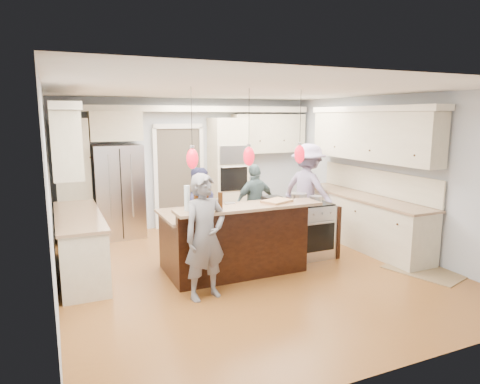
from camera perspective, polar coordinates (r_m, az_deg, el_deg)
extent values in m
plane|color=#9C642B|center=(6.76, 1.22, -10.12)|extent=(6.00, 6.00, 0.00)
cube|color=#B2BCC6|center=(9.20, -6.73, 3.88)|extent=(5.50, 0.04, 2.70)
cube|color=#B2BCC6|center=(3.98, 20.08, -4.91)|extent=(5.50, 0.04, 2.70)
cube|color=#B2BCC6|center=(5.83, -24.02, -0.55)|extent=(0.04, 6.00, 2.70)
cube|color=#B2BCC6|center=(7.98, 19.45, 2.42)|extent=(0.04, 6.00, 2.70)
cube|color=white|center=(6.36, 1.32, 13.37)|extent=(5.50, 6.00, 0.04)
cube|color=#B7B7BC|center=(8.58, -15.87, 0.07)|extent=(0.90, 0.70, 1.80)
cube|color=beige|center=(9.17, -1.61, 2.66)|extent=(0.72, 0.64, 2.30)
cube|color=black|center=(8.83, -0.81, 4.99)|extent=(0.60, 0.02, 0.35)
cube|color=black|center=(8.89, -0.81, 1.77)|extent=(0.60, 0.02, 0.50)
cylinder|color=#B7B7BC|center=(8.82, -0.72, 3.35)|extent=(0.55, 0.02, 0.02)
cube|color=beige|center=(8.53, -21.33, 1.41)|extent=(0.60, 0.58, 2.30)
cube|color=beige|center=(8.52, -16.34, 8.44)|extent=(0.95, 0.58, 0.55)
cube|color=beige|center=(9.68, 3.83, 7.79)|extent=(1.70, 0.35, 0.85)
cube|color=beige|center=(8.96, -6.49, 10.95)|extent=(5.30, 0.38, 0.12)
cube|color=#4C443A|center=(9.16, -8.17, 1.92)|extent=(0.90, 0.06, 2.10)
cube|color=white|center=(9.03, -8.27, 8.69)|extent=(1.04, 0.06, 0.10)
cube|color=beige|center=(8.14, 15.82, -3.78)|extent=(0.60, 3.00, 0.88)
cube|color=tan|center=(8.04, 15.98, -0.59)|extent=(0.64, 3.05, 0.04)
cube|color=beige|center=(8.00, 17.02, 7.10)|extent=(0.35, 3.00, 0.85)
cube|color=beige|center=(7.98, 17.15, 10.54)|extent=(0.37, 3.10, 0.10)
cube|color=beige|center=(6.82, -20.54, -6.72)|extent=(0.60, 2.20, 0.88)
cube|color=tan|center=(6.70, -20.79, -2.95)|extent=(0.64, 2.25, 0.04)
cube|color=beige|center=(6.55, -22.43, 6.22)|extent=(0.35, 2.20, 0.85)
cube|color=beige|center=(6.54, -22.63, 10.41)|extent=(0.37, 2.30, 0.10)
cube|color=black|center=(6.66, -1.27, -6.46)|extent=(2.00, 1.00, 0.88)
cube|color=tan|center=(6.54, -1.29, -2.59)|extent=(2.10, 1.10, 0.04)
cube|color=black|center=(6.14, 0.75, -6.93)|extent=(2.00, 0.12, 1.08)
cube|color=tan|center=(5.88, 1.34, -2.06)|extent=(2.10, 0.42, 0.04)
cube|color=black|center=(6.89, 4.28, -1.18)|extent=(0.28, 0.23, 0.15)
cube|color=#B7B7BC|center=(7.28, 8.84, -5.05)|extent=(0.76, 0.66, 0.90)
cube|color=black|center=(7.02, 10.31, -6.08)|extent=(0.65, 0.01, 0.45)
cube|color=black|center=(7.17, 8.93, -1.50)|extent=(0.72, 0.59, 0.02)
cube|color=black|center=(7.51, 11.48, -4.75)|extent=(0.06, 0.71, 0.88)
cylinder|color=black|center=(5.49, -6.48, 9.91)|extent=(0.01, 0.01, 0.75)
ellipsoid|color=red|center=(5.51, -6.37, 4.44)|extent=(0.15, 0.15, 0.26)
cylinder|color=black|center=(5.78, 1.22, 9.97)|extent=(0.01, 0.01, 0.75)
ellipsoid|color=red|center=(5.80, 1.20, 4.78)|extent=(0.15, 0.15, 0.26)
cylinder|color=black|center=(6.16, 8.07, 9.89)|extent=(0.01, 0.01, 0.75)
ellipsoid|color=red|center=(6.19, 7.95, 5.02)|extent=(0.15, 0.15, 0.26)
imported|color=slate|center=(5.50, -4.67, -6.00)|extent=(0.66, 0.50, 1.63)
imported|color=navy|center=(7.11, -5.68, -2.79)|extent=(0.80, 0.66, 1.51)
imported|color=#4C666A|center=(7.97, 2.04, -1.52)|extent=(0.90, 0.46, 1.47)
imported|color=#877AA4|center=(8.53, 9.05, 0.30)|extent=(1.04, 1.33, 1.81)
cube|color=olive|center=(7.21, 23.43, -9.62)|extent=(1.03, 1.26, 0.01)
cylinder|color=silver|center=(5.59, -7.07, -0.82)|extent=(0.10, 0.10, 0.33)
cylinder|color=#41210B|center=(5.61, -5.87, -1.12)|extent=(0.08, 0.08, 0.26)
cylinder|color=#41210B|center=(5.57, -2.63, -1.24)|extent=(0.06, 0.06, 0.25)
cylinder|color=#41210B|center=(5.62, -4.54, -1.01)|extent=(0.08, 0.08, 0.28)
cylinder|color=#B7B7BC|center=(5.73, -2.83, -1.54)|extent=(0.08, 0.08, 0.13)
cube|color=tan|center=(6.15, 4.95, -1.20)|extent=(0.49, 0.43, 0.03)
cylinder|color=#B7B7BC|center=(7.17, 7.85, -0.77)|extent=(0.26, 0.26, 0.15)
cylinder|color=#B7B7BC|center=(7.24, 10.05, -0.92)|extent=(0.21, 0.21, 0.11)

